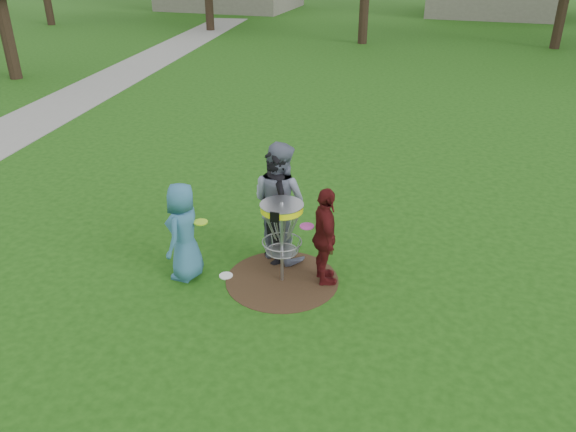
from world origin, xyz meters
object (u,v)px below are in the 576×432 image
(player_grey, at_px, (279,201))
(player_maroon, at_px, (325,237))
(disc_golf_basket, at_px, (282,223))
(player_black, at_px, (274,207))
(player_blue, at_px, (184,232))

(player_grey, xyz_separation_m, player_maroon, (0.93, -0.56, -0.22))
(player_grey, relative_size, disc_golf_basket, 1.47)
(player_maroon, bearing_deg, disc_golf_basket, 80.09)
(player_black, xyz_separation_m, disc_golf_basket, (0.33, -0.59, 0.05))
(player_grey, bearing_deg, player_blue, 63.60)
(player_blue, height_order, disc_golf_basket, player_blue)
(player_blue, height_order, player_maroon, player_blue)
(player_blue, xyz_separation_m, player_grey, (1.20, 1.08, 0.22))
(player_maroon, distance_m, disc_golf_basket, 0.70)
(player_maroon, relative_size, disc_golf_basket, 1.16)
(disc_golf_basket, bearing_deg, player_black, 119.23)
(player_blue, bearing_deg, disc_golf_basket, 102.43)
(player_grey, relative_size, player_maroon, 1.27)
(player_black, relative_size, disc_golf_basket, 1.41)
(player_black, distance_m, player_maroon, 1.06)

